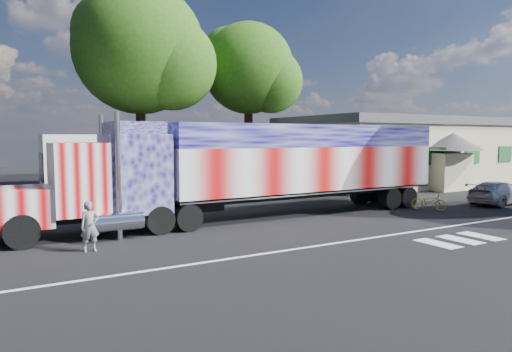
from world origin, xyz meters
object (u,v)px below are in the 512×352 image
coach_bus (161,165)px  semi_truck (259,167)px  parked_car (498,193)px  tree_n_mid (142,50)px  tree_ne_a (250,69)px  woman (90,226)px  bicycle (429,201)px

coach_bus → semi_truck: bearing=-79.3°
semi_truck → coach_bus: size_ratio=1.63×
parked_car → tree_n_mid: (-14.57, 17.85, 9.29)m
coach_bus → tree_ne_a: bearing=33.3°
parked_car → tree_ne_a: (-5.50, 18.24, 8.62)m
parked_car → woman: size_ratio=2.66×
semi_truck → woman: semi_truck is taller
semi_truck → parked_car: semi_truck is taller
woman → tree_ne_a: tree_ne_a is taller
bicycle → tree_n_mid: bearing=87.4°
semi_truck → bicycle: semi_truck is taller
semi_truck → bicycle: bearing=-15.1°
bicycle → tree_ne_a: (-0.50, 17.74, 8.80)m
woman → bicycle: bearing=-1.4°
coach_bus → parked_car: bearing=-37.7°
bicycle → tree_ne_a: bearing=60.2°
semi_truck → woman: size_ratio=13.14×
woman → tree_n_mid: size_ratio=0.11×
semi_truck → bicycle: 9.09m
coach_bus → bicycle: 15.37m
tree_n_mid → tree_ne_a: bearing=2.5°
tree_ne_a → tree_n_mid: bearing=-177.5°
tree_ne_a → tree_n_mid: tree_n_mid is taller
woman → tree_n_mid: bearing=66.4°
parked_car → bicycle: bearing=77.0°
bicycle → parked_car: bearing=-37.2°
semi_truck → tree_n_mid: (-0.99, 15.04, 7.56)m
tree_ne_a → woman: bearing=-131.4°
semi_truck → tree_ne_a: tree_ne_a is taller
semi_truck → parked_car: bearing=-11.7°
semi_truck → woman: 8.39m
semi_truck → tree_ne_a: bearing=62.4°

